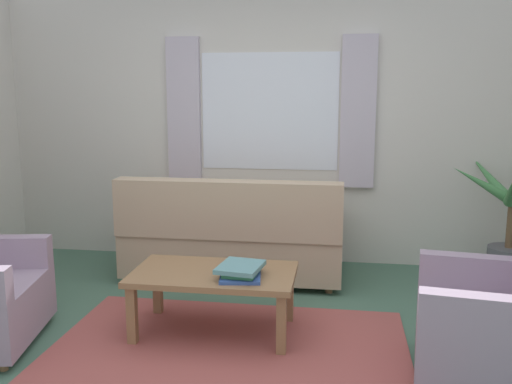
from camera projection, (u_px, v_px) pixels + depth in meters
The scene contains 9 objects.
ground_plane at pixel (223, 363), 3.41m from camera, with size 6.24×6.24×0.00m, color #476B56.
wall_back at pixel (270, 127), 5.38m from camera, with size 5.32×0.12×2.60m, color silver.
window_with_curtains at pixel (269, 112), 5.27m from camera, with size 1.98×0.07×1.40m.
area_rug at pixel (223, 362), 3.41m from camera, with size 2.29×1.89×0.01m, color #9E4C47.
couch at pixel (233, 238), 4.89m from camera, with size 1.90×0.82×0.92m.
armchair_right at pixel (503, 325), 3.11m from camera, with size 0.93×0.94×0.88m.
coffee_table at pixel (214, 279), 3.78m from camera, with size 1.10×0.64×0.44m.
book_stack_on_table at pixel (241, 271), 3.65m from camera, with size 0.31×0.36×0.08m.
potted_plant at pixel (512, 227), 4.73m from camera, with size 1.01×1.12×1.17m.
Camera 1 is at (0.68, -3.10, 1.64)m, focal length 39.09 mm.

